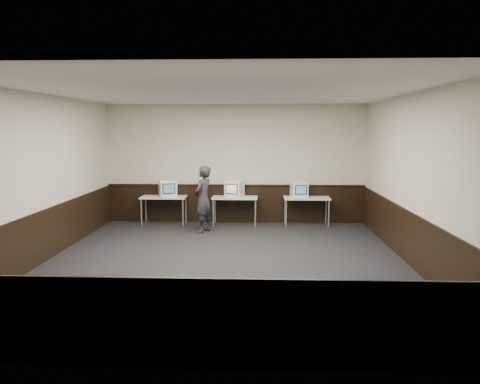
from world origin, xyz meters
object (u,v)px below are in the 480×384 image
(emac_right, at_px, (299,190))
(person, at_px, (203,199))
(desk_left, at_px, (164,199))
(desk_right, at_px, (307,200))
(emac_left, at_px, (168,188))
(desk_center, at_px, (235,199))
(emac_center, at_px, (234,189))

(emac_right, xyz_separation_m, person, (-2.42, -0.94, -0.13))
(desk_left, bearing_deg, desk_right, 0.00)
(emac_left, height_order, person, person)
(desk_center, bearing_deg, emac_right, 0.04)
(emac_left, bearing_deg, desk_left, 142.54)
(person, bearing_deg, desk_center, 165.66)
(desk_left, bearing_deg, desk_center, 0.00)
(desk_left, bearing_deg, person, -38.58)
(person, bearing_deg, emac_center, 165.82)
(emac_center, bearing_deg, desk_left, -163.89)
(emac_right, bearing_deg, emac_left, 172.29)
(desk_left, xyz_separation_m, emac_right, (3.60, 0.00, 0.28))
(emac_left, bearing_deg, desk_center, -16.86)
(desk_left, height_order, emac_center, emac_center)
(desk_left, relative_size, person, 0.73)
(desk_right, height_order, emac_center, emac_center)
(desk_center, height_order, person, person)
(emac_right, relative_size, person, 0.30)
(desk_left, relative_size, emac_left, 2.07)
(emac_left, bearing_deg, emac_right, -17.53)
(desk_center, bearing_deg, emac_center, -151.15)
(desk_left, height_order, emac_right, emac_right)
(desk_left, relative_size, emac_center, 2.16)
(desk_right, relative_size, emac_right, 2.46)
(emac_left, xyz_separation_m, emac_right, (3.47, 0.05, -0.02))
(emac_left, relative_size, person, 0.35)
(desk_center, relative_size, emac_right, 2.46)
(person, bearing_deg, emac_right, 134.62)
(desk_left, distance_m, emac_right, 3.61)
(desk_left, xyz_separation_m, emac_left, (0.13, -0.04, 0.29))
(emac_right, bearing_deg, emac_center, 171.72)
(emac_right, bearing_deg, desk_center, 171.59)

